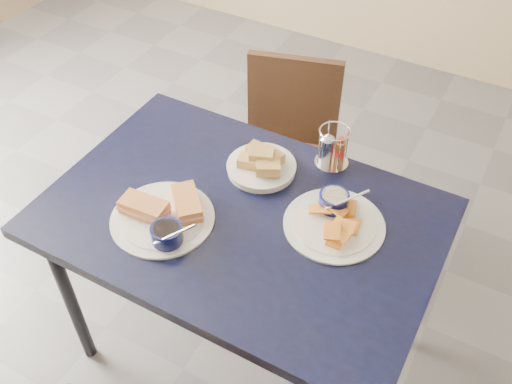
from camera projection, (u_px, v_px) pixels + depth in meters
The scene contains 6 objects.
dining_table at pixel (241, 229), 1.75m from camera, with size 1.17×0.78×0.75m.
chair_far at pixel (293, 142), 2.38m from camera, with size 0.47×0.46×0.81m.
sandwich_plate at pixel (165, 215), 1.66m from camera, with size 0.32×0.31×0.12m.
plantain_plate at pixel (334, 217), 1.67m from camera, with size 0.30×0.30×0.12m.
bread_basket at pixel (262, 164), 1.82m from camera, with size 0.22×0.22×0.08m.
condiment_caddy at pixel (332, 149), 1.82m from camera, with size 0.11×0.11×0.14m.
Camera 1 is at (0.38, -0.80, 1.99)m, focal length 40.00 mm.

